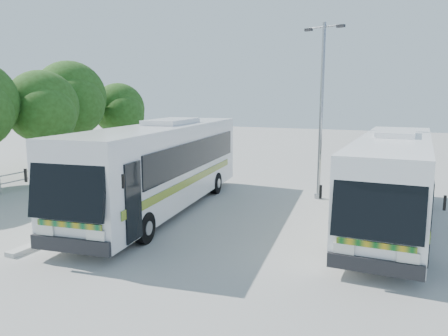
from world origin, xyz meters
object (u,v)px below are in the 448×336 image
at_px(tree_far_e, 120,109).
at_px(lamppost, 321,104).
at_px(tree_far_c, 43,107).
at_px(coach_main, 162,164).
at_px(tree_far_d, 71,97).
at_px(coach_adjacent, 392,178).

height_order(tree_far_e, lamppost, lamppost).
bearing_deg(lamppost, tree_far_c, -159.17).
relative_size(tree_far_c, coach_main, 0.48).
distance_m(tree_far_d, coach_main, 14.92).
height_order(tree_far_c, coach_adjacent, tree_far_c).
xyz_separation_m(coach_adjacent, lamppost, (-3.45, 3.28, 2.70)).
bearing_deg(coach_main, tree_far_d, 139.79).
relative_size(tree_far_d, coach_main, 0.54).
bearing_deg(tree_far_e, coach_main, -46.92).
xyz_separation_m(tree_far_c, lamppost, (16.89, 0.65, 0.30)).
bearing_deg(coach_main, tree_far_e, 125.68).
relative_size(tree_far_c, tree_far_d, 0.88).
bearing_deg(tree_far_c, tree_far_e, 93.54).
distance_m(tree_far_d, tree_far_e, 4.65).
xyz_separation_m(tree_far_e, lamppost, (17.39, -7.55, 0.67)).
relative_size(tree_far_d, tree_far_e, 1.24).
bearing_deg(lamppost, tree_far_e, 175.15).
xyz_separation_m(tree_far_c, coach_adjacent, (20.34, -2.63, -2.40)).
xyz_separation_m(coach_main, lamppost, (5.76, 4.89, 2.53)).
xyz_separation_m(tree_far_c, tree_far_e, (-0.51, 8.20, -0.37)).
bearing_deg(lamppost, coach_main, -121.03).
distance_m(tree_far_c, tree_far_d, 3.93).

